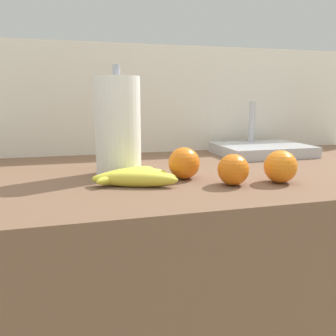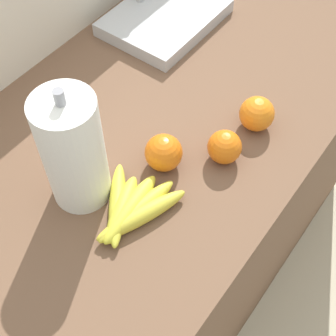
{
  "view_description": "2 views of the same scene",
  "coord_description": "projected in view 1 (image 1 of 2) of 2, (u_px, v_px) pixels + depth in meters",
  "views": [
    {
      "loc": [
        -0.36,
        -0.95,
        1.1
      ],
      "look_at": [
        -0.14,
        -0.14,
        0.93
      ],
      "focal_mm": 37.06,
      "sensor_mm": 36.0,
      "label": 1
    },
    {
      "loc": [
        -0.59,
        -0.49,
        1.76
      ],
      "look_at": [
        -0.12,
        -0.14,
        0.95
      ],
      "focal_mm": 51.44,
      "sensor_mm": 36.0,
      "label": 2
    }
  ],
  "objects": [
    {
      "name": "wall_back",
      "position": [
        165.0,
        207.0,
        1.46
      ],
      "size": [
        1.99,
        0.06,
        1.3
      ],
      "primitive_type": "cube",
      "color": "silver",
      "rests_on": "ground"
    },
    {
      "name": "counter",
      "position": [
        197.0,
        305.0,
        1.12
      ],
      "size": [
        1.59,
        0.74,
        0.89
      ],
      "primitive_type": "cube",
      "color": "brown",
      "rests_on": "ground"
    },
    {
      "name": "paper_towel_roll",
      "position": [
        118.0,
        126.0,
        0.94
      ],
      "size": [
        0.12,
        0.12,
        0.3
      ],
      "color": "white",
      "rests_on": "counter"
    },
    {
      "name": "orange_far_right",
      "position": [
        184.0,
        163.0,
        0.91
      ],
      "size": [
        0.08,
        0.08,
        0.08
      ],
      "primitive_type": "sphere",
      "color": "orange",
      "rests_on": "counter"
    },
    {
      "name": "banana_bunch",
      "position": [
        131.0,
        177.0,
        0.86
      ],
      "size": [
        0.21,
        0.19,
        0.04
      ],
      "color": "gold",
      "rests_on": "counter"
    },
    {
      "name": "orange_back_right",
      "position": [
        280.0,
        167.0,
        0.87
      ],
      "size": [
        0.08,
        0.08,
        0.08
      ],
      "primitive_type": "sphere",
      "color": "orange",
      "rests_on": "counter"
    },
    {
      "name": "sink_basin",
      "position": [
        262.0,
        149.0,
        1.3
      ],
      "size": [
        0.33,
        0.25,
        0.2
      ],
      "color": "#B7BABF",
      "rests_on": "counter"
    },
    {
      "name": "orange_front",
      "position": [
        233.0,
        170.0,
        0.84
      ],
      "size": [
        0.08,
        0.08,
        0.08
      ],
      "primitive_type": "sphere",
      "color": "orange",
      "rests_on": "counter"
    }
  ]
}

